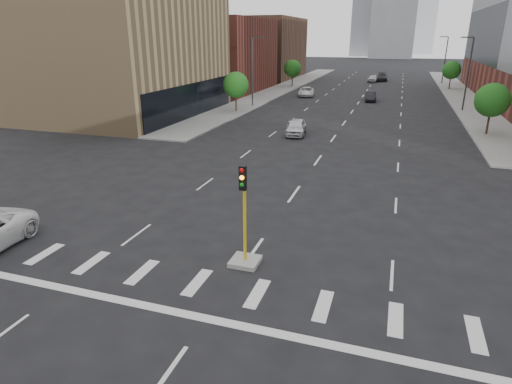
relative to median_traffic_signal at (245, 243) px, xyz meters
The scene contains 19 objects.
sidewalk_left_far 66.75m from the median_traffic_signal, 102.99° to the left, with size 5.00×92.00×0.15m, color gray.
sidewalk_right_far 66.75m from the median_traffic_signal, 77.01° to the left, with size 5.00×92.00×0.15m, color gray.
building_left_mid 41.90m from the median_traffic_signal, 131.55° to the left, with size 20.00×24.00×14.00m, color #997D56.
building_left_far_a 63.52m from the median_traffic_signal, 115.74° to the left, with size 20.00×22.00×12.00m, color brown.
building_left_far_b 87.64m from the median_traffic_signal, 108.32° to the left, with size 20.00×24.00×13.00m, color brown.
tower_mid 192.19m from the median_traffic_signal, 90.00° to the left, with size 18.00×18.00×44.00m, color slate.
median_traffic_signal is the anchor object (origin of this frame).
streetlight_right_a 48.12m from the median_traffic_signal, 73.76° to the left, with size 1.60×0.22×9.07m.
streetlight_right_b 82.23m from the median_traffic_signal, 80.60° to the left, with size 1.60×0.22×9.07m.
streetlight_left 43.36m from the median_traffic_signal, 108.10° to the left, with size 1.60×0.22×9.07m.
tree_left_near 38.73m from the median_traffic_signal, 111.23° to the left, with size 3.20×3.20×4.85m.
tree_left_far 67.54m from the median_traffic_signal, 101.97° to the left, with size 3.20×3.20×4.85m.
tree_right_near 34.13m from the median_traffic_signal, 65.72° to the left, with size 3.20×3.20×4.85m.
tree_right_far 72.44m from the median_traffic_signal, 78.85° to the left, with size 3.20×3.20×4.85m.
car_near_left 25.76m from the median_traffic_signal, 98.36° to the left, with size 1.80×4.48×1.53m, color silver.
car_mid_right 51.57m from the median_traffic_signal, 88.33° to the left, with size 1.50×4.30×1.42m, color black.
car_far_left 54.59m from the median_traffic_signal, 99.18° to the left, with size 2.38×5.15×1.43m, color white.
car_deep_right 83.32m from the median_traffic_signal, 88.90° to the left, with size 2.32×5.71×1.66m, color black.
car_distant 80.49m from the median_traffic_signal, 89.98° to the left, with size 1.82×4.52×1.54m, color #ADACB1.
Camera 1 is at (5.47, -6.16, 9.15)m, focal length 30.00 mm.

